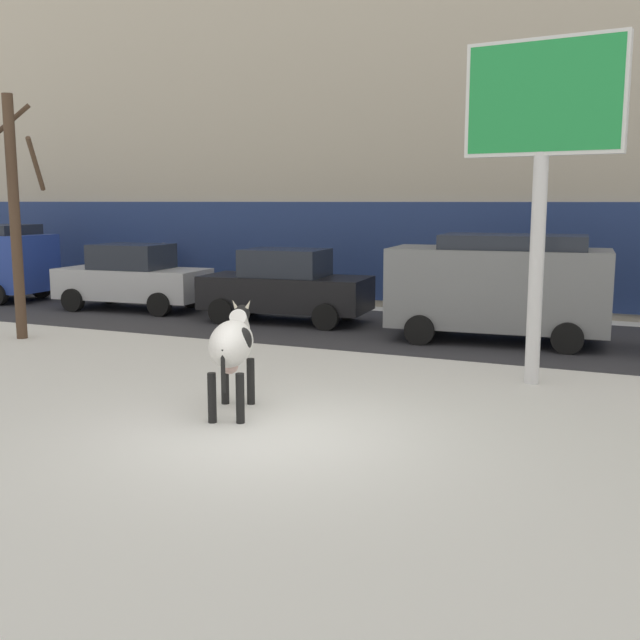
{
  "coord_description": "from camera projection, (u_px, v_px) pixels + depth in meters",
  "views": [
    {
      "loc": [
        4.38,
        -8.46,
        3.02
      ],
      "look_at": [
        -0.5,
        2.64,
        1.1
      ],
      "focal_mm": 42.17,
      "sensor_mm": 36.0,
      "label": 1
    }
  ],
  "objects": [
    {
      "name": "road_strip",
      "position": [
        438.0,
        333.0,
        17.37
      ],
      "size": [
        60.0,
        5.6,
        0.01
      ],
      "primitive_type": "cube",
      "color": "#333338",
      "rests_on": "ground"
    },
    {
      "name": "ground_plane",
      "position": [
        274.0,
        434.0,
        9.86
      ],
      "size": [
        120.0,
        120.0,
        0.0
      ],
      "primitive_type": "plane",
      "color": "white"
    },
    {
      "name": "car_black_sedan",
      "position": [
        286.0,
        286.0,
        18.89
      ],
      "size": [
        4.33,
        2.24,
        1.84
      ],
      "color": "black",
      "rests_on": "ground"
    },
    {
      "name": "bare_tree_left_lot",
      "position": [
        14.0,
        207.0,
        16.3
      ],
      "size": [
        1.46,
        1.45,
        5.28
      ],
      "color": "#4C3828",
      "rests_on": "ground"
    },
    {
      "name": "pedestrian_near_billboard",
      "position": [
        164.0,
        270.0,
        23.7
      ],
      "size": [
        0.36,
        0.24,
        1.73
      ],
      "color": "#282833",
      "rests_on": "ground"
    },
    {
      "name": "cow_holstein",
      "position": [
        233.0,
        344.0,
        10.74
      ],
      "size": [
        1.05,
        1.92,
        1.54
      ],
      "color": "silver",
      "rests_on": "ground"
    },
    {
      "name": "building_facade",
      "position": [
        501.0,
        84.0,
        22.34
      ],
      "size": [
        44.0,
        6.1,
        13.0
      ],
      "color": "#BCB29E",
      "rests_on": "ground"
    },
    {
      "name": "car_silver_sedan",
      "position": [
        133.0,
        278.0,
        21.02
      ],
      "size": [
        4.33,
        2.24,
        1.84
      ],
      "color": "#B7BABF",
      "rests_on": "ground"
    },
    {
      "name": "car_grey_van",
      "position": [
        499.0,
        285.0,
        16.18
      ],
      "size": [
        4.73,
        2.4,
        2.32
      ],
      "color": "slate",
      "rests_on": "ground"
    },
    {
      "name": "billboard",
      "position": [
        543.0,
        119.0,
        11.93
      ],
      "size": [
        2.53,
        0.48,
        5.56
      ],
      "color": "silver",
      "rests_on": "ground"
    }
  ]
}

